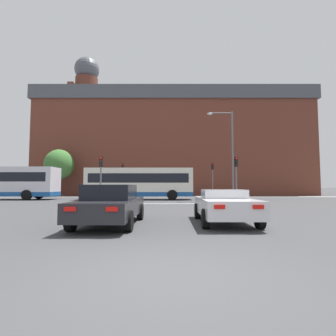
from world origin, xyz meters
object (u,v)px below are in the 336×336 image
object	(u,v)px
traffic_light_near_right	(236,172)
traffic_light_near_left	(101,171)
car_saloon_left	(111,204)
traffic_light_far_right	(213,174)
street_lamp_junction	(228,146)
traffic_light_far_left	(123,174)
car_roadster_right	(224,205)
bus_crossing_lead	(140,183)
pedestrian_waiting	(104,189)

from	to	relation	value
traffic_light_near_right	traffic_light_near_left	bearing A→B (deg)	-177.96
car_saloon_left	traffic_light_far_right	bearing A→B (deg)	72.87
car_saloon_left	street_lamp_junction	world-z (taller)	street_lamp_junction
traffic_light_near_left	street_lamp_junction	xyz separation A→B (m)	(11.13, 2.82, 2.50)
traffic_light_far_left	street_lamp_junction	distance (m)	14.56
car_saloon_left	street_lamp_junction	xyz separation A→B (m)	(7.66, 14.80, 4.33)
car_roadster_right	traffic_light_near_left	xyz separation A→B (m)	(-7.58, 11.54, 1.90)
car_roadster_right	bus_crossing_lead	distance (m)	17.42
car_saloon_left	traffic_light_near_left	distance (m)	12.60
car_roadster_right	pedestrian_waiting	bearing A→B (deg)	114.05
traffic_light_far_right	pedestrian_waiting	bearing A→B (deg)	175.71
street_lamp_junction	pedestrian_waiting	bearing A→B (deg)	145.47
car_roadster_right	traffic_light_near_left	distance (m)	13.93
traffic_light_near_left	traffic_light_far_right	xyz separation A→B (m)	(11.06, 11.27, 0.28)
traffic_light_near_left	traffic_light_near_right	bearing A→B (deg)	2.04
traffic_light_near_left	traffic_light_near_right	xyz separation A→B (m)	(11.17, 0.40, 0.02)
bus_crossing_lead	traffic_light_far_right	world-z (taller)	traffic_light_far_right
car_roadster_right	traffic_light_near_right	bearing A→B (deg)	74.07
bus_crossing_lead	traffic_light_near_left	bearing A→B (deg)	152.94
traffic_light_near_right	car_saloon_left	bearing A→B (deg)	-121.92
car_roadster_right	traffic_light_near_left	bearing A→B (deg)	124.12
car_saloon_left	traffic_light_near_right	size ratio (longest dim) A/B	1.22
car_saloon_left	traffic_light_far_right	world-z (taller)	traffic_light_far_right
car_roadster_right	traffic_light_near_right	distance (m)	12.61
bus_crossing_lead	traffic_light_far_left	distance (m)	7.21
traffic_light_far_right	street_lamp_junction	world-z (taller)	street_lamp_junction
traffic_light_far_left	street_lamp_junction	size ratio (longest dim) A/B	0.50
bus_crossing_lead	traffic_light_far_left	world-z (taller)	traffic_light_far_left
car_roadster_right	street_lamp_junction	world-z (taller)	street_lamp_junction
traffic_light_near_left	traffic_light_far_left	distance (m)	11.65
bus_crossing_lead	traffic_light_near_right	size ratio (longest dim) A/B	2.80
car_saloon_left	car_roadster_right	bearing A→B (deg)	7.11
traffic_light_far_right	traffic_light_near_right	size ratio (longest dim) A/B	1.11
car_roadster_right	pedestrian_waiting	world-z (taller)	pedestrian_waiting
traffic_light_far_right	street_lamp_junction	xyz separation A→B (m)	(0.07, -8.45, 2.22)
bus_crossing_lead	traffic_light_near_right	world-z (taller)	traffic_light_near_right
traffic_light_near_left	traffic_light_far_left	world-z (taller)	traffic_light_far_left
traffic_light_far_right	traffic_light_far_left	xyz separation A→B (m)	(-11.30, 0.37, -0.00)
traffic_light_near_left	pedestrian_waiting	world-z (taller)	traffic_light_near_left
car_saloon_left	traffic_light_near_right	xyz separation A→B (m)	(7.71, 12.38, 1.84)
traffic_light_far_right	bus_crossing_lead	bearing A→B (deg)	-143.93
traffic_light_near_left	traffic_light_far_left	xyz separation A→B (m)	(-0.24, 11.64, 0.28)
car_saloon_left	traffic_light_far_left	size ratio (longest dim) A/B	1.10
car_saloon_left	car_roadster_right	distance (m)	4.14
street_lamp_junction	traffic_light_near_right	bearing A→B (deg)	-88.93
traffic_light_near_left	pedestrian_waiting	size ratio (longest dim) A/B	2.30
pedestrian_waiting	traffic_light_far_right	bearing A→B (deg)	164.53
bus_crossing_lead	street_lamp_junction	size ratio (longest dim) A/B	1.27
car_roadster_right	traffic_light_far_right	xyz separation A→B (m)	(3.48, 22.81, 2.19)
street_lamp_junction	bus_crossing_lead	bearing A→B (deg)	164.81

